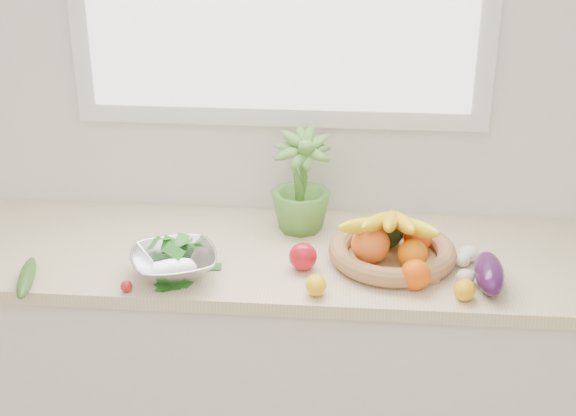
# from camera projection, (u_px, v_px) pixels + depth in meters

# --- Properties ---
(back_wall) EXTENTS (4.50, 0.02, 2.70)m
(back_wall) POSITION_uv_depth(u_px,v_px,m) (281.00, 78.00, 2.50)
(back_wall) COLOR white
(back_wall) RESTS_ON ground
(counter_cabinet) EXTENTS (2.20, 0.58, 0.86)m
(counter_cabinet) POSITION_uv_depth(u_px,v_px,m) (273.00, 377.00, 2.61)
(counter_cabinet) COLOR silver
(counter_cabinet) RESTS_ON ground
(countertop) EXTENTS (2.24, 0.62, 0.04)m
(countertop) POSITION_uv_depth(u_px,v_px,m) (272.00, 256.00, 2.43)
(countertop) COLOR beige
(countertop) RESTS_ON counter_cabinet
(orange_loose) EXTENTS (0.10, 0.10, 0.09)m
(orange_loose) POSITION_uv_depth(u_px,v_px,m) (415.00, 275.00, 2.19)
(orange_loose) COLOR #F85107
(orange_loose) RESTS_ON countertop
(lemon_a) EXTENTS (0.07, 0.08, 0.06)m
(lemon_a) POSITION_uv_depth(u_px,v_px,m) (316.00, 285.00, 2.17)
(lemon_a) COLOR yellow
(lemon_a) RESTS_ON countertop
(lemon_b) EXTENTS (0.07, 0.08, 0.06)m
(lemon_b) POSITION_uv_depth(u_px,v_px,m) (465.00, 290.00, 2.15)
(lemon_b) COLOR #FBAB0D
(lemon_b) RESTS_ON countertop
(lemon_c) EXTENTS (0.11, 0.11, 0.07)m
(lemon_c) POSITION_uv_depth(u_px,v_px,m) (413.00, 277.00, 2.20)
(lemon_c) COLOR #FFF80D
(lemon_c) RESTS_ON countertop
(apple) EXTENTS (0.08, 0.08, 0.08)m
(apple) POSITION_uv_depth(u_px,v_px,m) (303.00, 256.00, 2.29)
(apple) COLOR red
(apple) RESTS_ON countertop
(ginger) EXTENTS (0.11, 0.09, 0.03)m
(ginger) POSITION_uv_depth(u_px,v_px,m) (420.00, 279.00, 2.23)
(ginger) COLOR tan
(ginger) RESTS_ON countertop
(garlic_a) EXTENTS (0.05, 0.05, 0.04)m
(garlic_a) POSITION_uv_depth(u_px,v_px,m) (462.00, 260.00, 2.32)
(garlic_a) COLOR white
(garlic_a) RESTS_ON countertop
(garlic_b) EXTENTS (0.07, 0.07, 0.05)m
(garlic_b) POSITION_uv_depth(u_px,v_px,m) (469.00, 254.00, 2.34)
(garlic_b) COLOR white
(garlic_b) RESTS_ON countertop
(garlic_c) EXTENTS (0.07, 0.07, 0.04)m
(garlic_c) POSITION_uv_depth(u_px,v_px,m) (465.00, 277.00, 2.22)
(garlic_c) COLOR silver
(garlic_c) RESTS_ON countertop
(eggplant) EXTENTS (0.08, 0.21, 0.08)m
(eggplant) POSITION_uv_depth(u_px,v_px,m) (489.00, 273.00, 2.20)
(eggplant) COLOR #35103C
(eggplant) RESTS_ON countertop
(cucumber) EXTENTS (0.09, 0.23, 0.04)m
(cucumber) POSITION_uv_depth(u_px,v_px,m) (26.00, 277.00, 2.22)
(cucumber) COLOR #2E581A
(cucumber) RESTS_ON countertop
(radish) EXTENTS (0.04, 0.04, 0.03)m
(radish) POSITION_uv_depth(u_px,v_px,m) (126.00, 286.00, 2.19)
(radish) COLOR red
(radish) RESTS_ON countertop
(potted_herb) EXTENTS (0.21, 0.21, 0.33)m
(potted_herb) POSITION_uv_depth(u_px,v_px,m) (301.00, 182.00, 2.49)
(potted_herb) COLOR #508C33
(potted_herb) RESTS_ON countertop
(fruit_basket) EXTENTS (0.41, 0.41, 0.19)m
(fruit_basket) POSITION_uv_depth(u_px,v_px,m) (391.00, 245.00, 2.33)
(fruit_basket) COLOR tan
(fruit_basket) RESTS_ON countertop
(colander_with_spinach) EXTENTS (0.31, 0.31, 0.12)m
(colander_with_spinach) POSITION_uv_depth(u_px,v_px,m) (174.00, 258.00, 2.24)
(colander_with_spinach) COLOR white
(colander_with_spinach) RESTS_ON countertop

